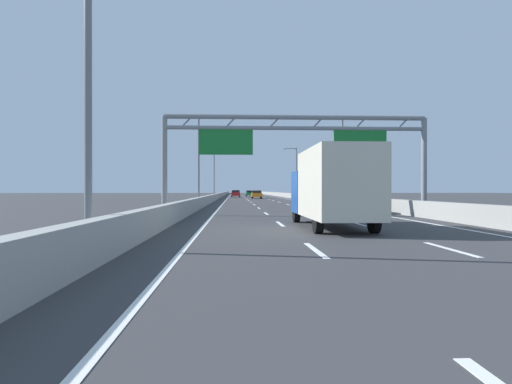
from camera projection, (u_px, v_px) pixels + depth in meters
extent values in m
plane|color=#38383A|center=(252.00, 197.00, 99.13)|extent=(260.00, 260.00, 0.00)
cube|color=white|center=(315.00, 250.00, 11.65)|extent=(0.16, 3.00, 0.01)
cube|color=white|center=(280.00, 224.00, 20.64)|extent=(0.16, 3.00, 0.01)
cube|color=white|center=(266.00, 214.00, 29.63)|extent=(0.16, 3.00, 0.01)
cube|color=white|center=(259.00, 208.00, 38.62)|extent=(0.16, 3.00, 0.01)
cube|color=white|center=(254.00, 205.00, 47.61)|extent=(0.16, 3.00, 0.01)
cube|color=white|center=(251.00, 202.00, 56.60)|extent=(0.16, 3.00, 0.01)
cube|color=white|center=(249.00, 201.00, 65.59)|extent=(0.16, 3.00, 0.01)
cube|color=white|center=(247.00, 199.00, 74.58)|extent=(0.16, 3.00, 0.01)
cube|color=white|center=(246.00, 198.00, 83.56)|extent=(0.16, 3.00, 0.01)
cube|color=white|center=(245.00, 197.00, 92.55)|extent=(0.16, 3.00, 0.01)
cube|color=white|center=(244.00, 197.00, 101.54)|extent=(0.16, 3.00, 0.01)
cube|color=white|center=(243.00, 196.00, 110.53)|extent=(0.16, 3.00, 0.01)
cube|color=white|center=(242.00, 196.00, 119.52)|extent=(0.16, 3.00, 0.01)
cube|color=white|center=(242.00, 195.00, 128.51)|extent=(0.16, 3.00, 0.01)
cube|color=white|center=(241.00, 195.00, 137.50)|extent=(0.16, 3.00, 0.01)
cube|color=white|center=(241.00, 195.00, 146.49)|extent=(0.16, 3.00, 0.01)
cube|color=white|center=(240.00, 194.00, 155.48)|extent=(0.16, 3.00, 0.01)
cube|color=white|center=(450.00, 249.00, 11.82)|extent=(0.16, 3.00, 0.01)
cube|color=white|center=(357.00, 224.00, 20.81)|extent=(0.16, 3.00, 0.01)
cube|color=white|center=(320.00, 213.00, 29.80)|extent=(0.16, 3.00, 0.01)
cube|color=white|center=(300.00, 208.00, 38.79)|extent=(0.16, 3.00, 0.01)
cube|color=white|center=(288.00, 205.00, 47.78)|extent=(0.16, 3.00, 0.01)
cube|color=white|center=(279.00, 202.00, 56.77)|extent=(0.16, 3.00, 0.01)
cube|color=white|center=(273.00, 201.00, 65.76)|extent=(0.16, 3.00, 0.01)
cube|color=white|center=(269.00, 199.00, 74.75)|extent=(0.16, 3.00, 0.01)
cube|color=white|center=(265.00, 198.00, 83.74)|extent=(0.16, 3.00, 0.01)
cube|color=white|center=(262.00, 197.00, 92.73)|extent=(0.16, 3.00, 0.01)
cube|color=white|center=(260.00, 197.00, 101.72)|extent=(0.16, 3.00, 0.01)
cube|color=white|center=(257.00, 196.00, 110.71)|extent=(0.16, 3.00, 0.01)
cube|color=white|center=(256.00, 196.00, 119.70)|extent=(0.16, 3.00, 0.01)
cube|color=white|center=(254.00, 195.00, 128.69)|extent=(0.16, 3.00, 0.01)
cube|color=white|center=(253.00, 195.00, 137.67)|extent=(0.16, 3.00, 0.01)
cube|color=white|center=(252.00, 195.00, 146.66)|extent=(0.16, 3.00, 0.01)
cube|color=white|center=(251.00, 194.00, 155.65)|extent=(0.16, 3.00, 0.01)
cube|color=white|center=(228.00, 198.00, 86.89)|extent=(0.16, 176.00, 0.01)
cube|color=white|center=(281.00, 198.00, 87.40)|extent=(0.16, 176.00, 0.01)
cube|color=#9E9E99|center=(222.00, 194.00, 108.79)|extent=(0.45, 220.00, 0.95)
cube|color=#9E9E99|center=(279.00, 194.00, 109.45)|extent=(0.45, 220.00, 0.95)
cylinder|color=gray|center=(164.00, 166.00, 27.96)|extent=(0.36, 0.36, 6.20)
cylinder|color=gray|center=(424.00, 166.00, 28.76)|extent=(0.36, 0.36, 6.20)
cylinder|color=gray|center=(296.00, 117.00, 28.35)|extent=(16.60, 0.32, 0.32)
cylinder|color=gray|center=(296.00, 128.00, 28.35)|extent=(16.60, 0.26, 0.26)
cylinder|color=gray|center=(187.00, 122.00, 28.02)|extent=(0.74, 0.10, 0.74)
cylinder|color=gray|center=(231.00, 122.00, 28.15)|extent=(0.74, 0.10, 0.74)
cylinder|color=gray|center=(274.00, 123.00, 28.28)|extent=(0.74, 0.10, 0.74)
cylinder|color=gray|center=(318.00, 123.00, 28.42)|extent=(0.74, 0.10, 0.74)
cylinder|color=gray|center=(361.00, 123.00, 28.55)|extent=(0.74, 0.10, 0.74)
cylinder|color=gray|center=(403.00, 123.00, 28.68)|extent=(0.74, 0.10, 0.74)
cube|color=#19752D|center=(226.00, 142.00, 28.14)|extent=(3.40, 0.12, 1.60)
cube|color=#19752D|center=(360.00, 143.00, 28.55)|extent=(3.40, 0.12, 1.60)
cylinder|color=slate|center=(88.00, 67.00, 11.55)|extent=(0.20, 0.20, 9.50)
cylinder|color=slate|center=(199.00, 160.00, 47.30)|extent=(0.20, 0.20, 9.50)
cylinder|color=slate|center=(209.00, 117.00, 47.33)|extent=(2.20, 0.12, 0.12)
cube|color=#F2EAC6|center=(219.00, 118.00, 47.39)|extent=(0.56, 0.28, 0.20)
cylinder|color=slate|center=(342.00, 160.00, 48.05)|extent=(0.20, 0.20, 9.50)
cylinder|color=slate|center=(332.00, 118.00, 47.97)|extent=(2.20, 0.12, 0.12)
cube|color=#F2EAC6|center=(322.00, 118.00, 47.92)|extent=(0.56, 0.28, 0.20)
cylinder|color=slate|center=(214.00, 173.00, 83.06)|extent=(0.20, 0.20, 9.50)
cylinder|color=slate|center=(220.00, 148.00, 83.09)|extent=(2.20, 0.12, 0.12)
cube|color=#F2EAC6|center=(226.00, 149.00, 83.14)|extent=(0.56, 0.28, 0.20)
cylinder|color=slate|center=(296.00, 173.00, 83.80)|extent=(0.20, 0.20, 9.50)
cylinder|color=slate|center=(290.00, 148.00, 83.73)|extent=(2.20, 0.12, 0.12)
cube|color=#F2EAC6|center=(285.00, 149.00, 83.67)|extent=(0.56, 0.28, 0.20)
cube|color=#1E7A38|center=(250.00, 194.00, 112.26)|extent=(1.86, 4.37, 0.61)
cube|color=black|center=(250.00, 191.00, 112.35)|extent=(1.63, 1.89, 0.50)
cylinder|color=black|center=(246.00, 195.00, 113.86)|extent=(0.22, 0.64, 0.64)
cylinder|color=black|center=(253.00, 195.00, 113.94)|extent=(0.22, 0.64, 0.64)
cylinder|color=black|center=(247.00, 195.00, 110.60)|extent=(0.22, 0.64, 0.64)
cylinder|color=black|center=(253.00, 195.00, 110.67)|extent=(0.22, 0.64, 0.64)
cube|color=red|center=(236.00, 194.00, 96.02)|extent=(1.87, 4.56, 0.71)
cube|color=black|center=(236.00, 191.00, 95.85)|extent=(1.65, 2.11, 0.47)
cylinder|color=black|center=(232.00, 196.00, 97.72)|extent=(0.22, 0.64, 0.64)
cylinder|color=black|center=(239.00, 196.00, 97.80)|extent=(0.22, 0.64, 0.64)
cylinder|color=black|center=(232.00, 196.00, 94.25)|extent=(0.22, 0.64, 0.64)
cylinder|color=black|center=(240.00, 196.00, 94.33)|extent=(0.22, 0.64, 0.64)
cube|color=orange|center=(257.00, 195.00, 80.89)|extent=(1.80, 4.39, 0.70)
cube|color=black|center=(257.00, 192.00, 80.74)|extent=(1.58, 1.94, 0.45)
cylinder|color=black|center=(252.00, 197.00, 82.50)|extent=(0.22, 0.64, 0.64)
cylinder|color=black|center=(260.00, 197.00, 82.57)|extent=(0.22, 0.64, 0.64)
cylinder|color=black|center=(253.00, 197.00, 79.21)|extent=(0.22, 0.64, 0.64)
cylinder|color=black|center=(262.00, 197.00, 79.29)|extent=(0.22, 0.64, 0.64)
cube|color=#2347AD|center=(302.00, 198.00, 50.19)|extent=(1.85, 4.55, 0.63)
cube|color=black|center=(303.00, 194.00, 49.58)|extent=(1.62, 2.03, 0.44)
cylinder|color=black|center=(293.00, 201.00, 51.87)|extent=(0.22, 0.64, 0.64)
cylinder|color=black|center=(307.00, 201.00, 51.95)|extent=(0.22, 0.64, 0.64)
cylinder|color=black|center=(297.00, 201.00, 48.43)|extent=(0.22, 0.64, 0.64)
cylinder|color=black|center=(312.00, 201.00, 48.51)|extent=(0.22, 0.64, 0.64)
cube|color=silver|center=(236.00, 193.00, 135.80)|extent=(1.72, 4.57, 0.66)
cube|color=black|center=(236.00, 191.00, 136.00)|extent=(1.51, 1.95, 0.52)
cylinder|color=black|center=(233.00, 194.00, 137.50)|extent=(0.22, 0.64, 0.64)
cylinder|color=black|center=(238.00, 194.00, 137.57)|extent=(0.22, 0.64, 0.64)
cylinder|color=black|center=(233.00, 194.00, 134.03)|extent=(0.22, 0.64, 0.64)
cylinder|color=black|center=(238.00, 194.00, 134.10)|extent=(0.22, 0.64, 0.64)
cube|color=#A8ADB2|center=(351.00, 204.00, 29.60)|extent=(1.87, 4.15, 0.64)
cube|color=black|center=(350.00, 195.00, 29.72)|extent=(1.64, 1.85, 0.48)
cylinder|color=black|center=(333.00, 208.00, 31.08)|extent=(0.22, 0.64, 0.64)
cylinder|color=black|center=(357.00, 208.00, 31.16)|extent=(0.22, 0.64, 0.64)
cylinder|color=black|center=(344.00, 210.00, 28.04)|extent=(0.22, 0.64, 0.64)
cylinder|color=black|center=(370.00, 210.00, 28.12)|extent=(0.22, 0.64, 0.64)
cube|color=black|center=(326.00, 201.00, 36.32)|extent=(1.84, 4.36, 0.66)
cube|color=black|center=(325.00, 194.00, 36.49)|extent=(1.62, 2.00, 0.48)
cylinder|color=black|center=(312.00, 205.00, 37.91)|extent=(0.22, 0.64, 0.64)
cylinder|color=black|center=(331.00, 205.00, 37.99)|extent=(0.22, 0.64, 0.64)
cylinder|color=black|center=(320.00, 206.00, 34.65)|extent=(0.22, 0.64, 0.64)
cylinder|color=black|center=(340.00, 206.00, 34.73)|extent=(0.22, 0.64, 0.64)
cube|color=#194799|center=(318.00, 192.00, 21.58)|extent=(2.34, 2.22, 1.98)
cube|color=beige|center=(338.00, 183.00, 17.51)|extent=(2.34, 5.51, 2.71)
cylinder|color=black|center=(296.00, 212.00, 21.74)|extent=(0.28, 0.96, 0.96)
cylinder|color=black|center=(338.00, 212.00, 21.84)|extent=(0.28, 0.96, 0.96)
cylinder|color=black|center=(318.00, 220.00, 16.12)|extent=(0.28, 0.96, 0.96)
cylinder|color=black|center=(374.00, 220.00, 16.22)|extent=(0.28, 0.96, 0.96)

